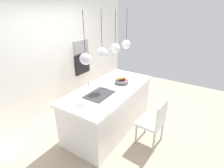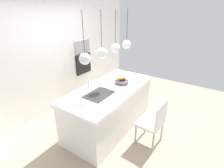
{
  "view_description": "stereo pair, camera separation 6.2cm",
  "coord_description": "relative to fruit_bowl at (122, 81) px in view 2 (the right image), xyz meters",
  "views": [
    {
      "loc": [
        -2.62,
        -1.74,
        2.41
      ],
      "look_at": [
        0.1,
        0.0,
        0.97
      ],
      "focal_mm": 28.17,
      "sensor_mm": 36.0,
      "label": 1
    },
    {
      "loc": [
        -2.59,
        -1.79,
        2.41
      ],
      "look_at": [
        0.1,
        0.0,
        0.97
      ],
      "focal_mm": 28.17,
      "sensor_mm": 36.0,
      "label": 2
    }
  ],
  "objects": [
    {
      "name": "floor",
      "position": [
        -0.34,
        0.09,
        -0.96
      ],
      "size": [
        6.6,
        6.6,
        0.0
      ],
      "primitive_type": "plane",
      "color": "tan",
      "rests_on": "ground"
    },
    {
      "name": "pendant_light_right",
      "position": [
        0.31,
        0.09,
        0.71
      ],
      "size": [
        0.19,
        0.19,
        0.79
      ],
      "color": "silver"
    },
    {
      "name": "pendant_light_center_right",
      "position": [
        -0.12,
        0.09,
        0.71
      ],
      "size": [
        0.19,
        0.19,
        0.79
      ],
      "color": "silver"
    },
    {
      "name": "oven",
      "position": [
        0.64,
        1.67,
        -0.08
      ],
      "size": [
        0.56,
        0.08,
        0.56
      ],
      "primitive_type": "cube",
      "color": "black",
      "rests_on": "back_wall"
    },
    {
      "name": "fruit_bowl",
      "position": [
        0.0,
        0.0,
        0.0
      ],
      "size": [
        0.28,
        0.28,
        0.15
      ],
      "color": "#4C4C51",
      "rests_on": "kitchen_island"
    },
    {
      "name": "kitchen_island",
      "position": [
        -0.34,
        0.09,
        -0.5
      ],
      "size": [
        2.1,
        0.98,
        0.92
      ],
      "color": "white",
      "rests_on": "ground"
    },
    {
      "name": "pendant_light_left",
      "position": [
        -0.99,
        0.09,
        0.71
      ],
      "size": [
        0.19,
        0.19,
        0.79
      ],
      "color": "silver"
    },
    {
      "name": "microwave",
      "position": [
        0.64,
        1.67,
        0.42
      ],
      "size": [
        0.54,
        0.08,
        0.34
      ],
      "primitive_type": "cube",
      "color": "#9E9EA3",
      "rests_on": "back_wall"
    },
    {
      "name": "back_wall",
      "position": [
        -0.34,
        1.74,
        0.34
      ],
      "size": [
        6.0,
        0.1,
        2.6
      ],
      "primitive_type": "cube",
      "color": "white",
      "rests_on": "ground"
    },
    {
      "name": "chair_near",
      "position": [
        -0.34,
        -0.88,
        -0.45
      ],
      "size": [
        0.47,
        0.44,
        0.92
      ],
      "color": "white",
      "rests_on": "ground"
    },
    {
      "name": "sink_basin",
      "position": [
        -0.67,
        0.09,
        -0.05
      ],
      "size": [
        0.56,
        0.4,
        0.02
      ],
      "primitive_type": "cube",
      "color": "#2D2D30",
      "rests_on": "kitchen_island"
    },
    {
      "name": "faucet",
      "position": [
        -0.67,
        0.3,
        0.1
      ],
      "size": [
        0.02,
        0.17,
        0.22
      ],
      "color": "silver",
      "rests_on": "kitchen_island"
    },
    {
      "name": "pendant_light_center_left",
      "position": [
        -0.56,
        0.09,
        0.71
      ],
      "size": [
        0.19,
        0.19,
        0.79
      ],
      "color": "silver"
    }
  ]
}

